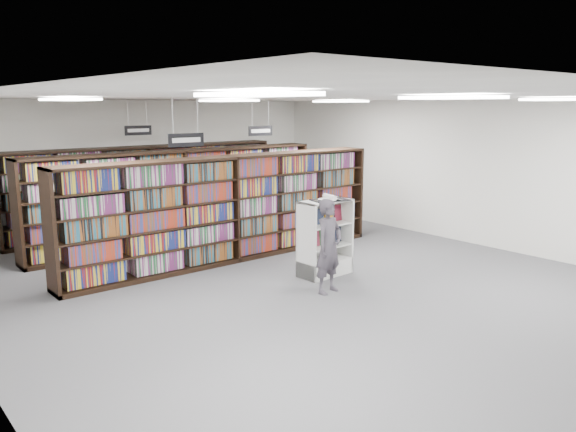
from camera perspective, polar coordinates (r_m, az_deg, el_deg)
floor at (r=9.90m, az=0.74°, el=-6.87°), size 12.00×12.00×0.00m
ceiling at (r=9.42m, az=0.79°, el=11.98°), size 10.00×12.00×0.10m
wall_back at (r=14.60m, az=-14.65°, el=5.02°), size 10.00×0.10×3.20m
wall_right at (r=13.29m, az=17.53°, el=4.30°), size 0.10×12.00×3.20m
bookshelf_row_near at (r=11.20m, az=-5.85°, el=0.74°), size 7.00×0.60×2.10m
bookshelf_row_mid at (r=12.90m, az=-10.78°, el=1.96°), size 7.00×0.60×2.10m
bookshelf_row_far at (r=14.40m, az=-14.04°, el=2.76°), size 7.00×0.60×2.10m
aisle_sign_left at (r=9.40m, az=-10.31°, el=7.73°), size 0.65×0.02×0.80m
aisle_sign_right at (r=12.71m, az=-2.81°, el=8.73°), size 0.65×0.02×0.80m
aisle_sign_center at (r=13.42m, az=-14.98°, el=8.49°), size 0.65×0.02×0.80m
troffer_front_left at (r=5.21m, az=-3.27°, el=12.25°), size 0.60×1.20×0.04m
troffer_front_center at (r=7.38m, az=16.28°, el=11.49°), size 0.60×1.20×0.04m
troffer_front_right at (r=10.00m, az=26.26°, el=10.59°), size 0.60×1.20×0.04m
troffer_back_left at (r=9.70m, az=-21.31°, el=10.98°), size 0.60×1.20×0.04m
troffer_back_center at (r=11.02m, az=-6.07°, el=11.59°), size 0.60×1.20×0.04m
troffer_back_right at (r=12.92m, az=5.33°, el=11.52°), size 0.60×1.20×0.04m
endcap_display at (r=10.32m, az=3.64°, el=-3.41°), size 1.01×0.54×1.39m
open_book at (r=10.07m, az=4.29°, el=1.76°), size 0.73×0.52×0.13m
shopper at (r=9.27m, az=4.18°, el=-3.09°), size 0.63×0.47×1.57m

